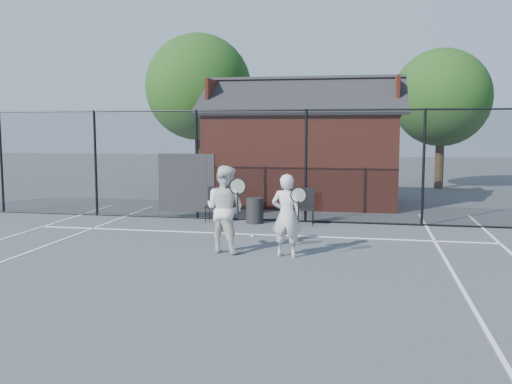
% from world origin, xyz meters
% --- Properties ---
extents(ground, '(80.00, 80.00, 0.00)m').
position_xyz_m(ground, '(0.00, 0.00, 0.00)').
color(ground, '#43484C').
rests_on(ground, ground).
extents(court_lines, '(11.02, 18.00, 0.01)m').
position_xyz_m(court_lines, '(0.00, -1.32, 0.01)').
color(court_lines, white).
rests_on(court_lines, ground).
extents(fence, '(22.04, 3.00, 3.00)m').
position_xyz_m(fence, '(-0.30, 5.00, 1.45)').
color(fence, black).
rests_on(fence, ground).
extents(clubhouse, '(6.50, 4.36, 4.19)m').
position_xyz_m(clubhouse, '(0.50, 9.00, 1.61)').
color(clubhouse, maroon).
rests_on(clubhouse, ground).
extents(tree_left, '(4.48, 4.48, 6.44)m').
position_xyz_m(tree_left, '(-4.50, 13.50, 4.19)').
color(tree_left, '#312013').
rests_on(tree_left, ground).
extents(tree_right, '(3.97, 3.97, 5.70)m').
position_xyz_m(tree_right, '(5.50, 14.50, 3.71)').
color(tree_right, '#312013').
rests_on(tree_right, ground).
extents(player_front, '(0.75, 0.57, 1.63)m').
position_xyz_m(player_front, '(1.08, 0.87, 0.82)').
color(player_front, silver).
rests_on(player_front, ground).
extents(player_back, '(1.04, 0.92, 1.76)m').
position_xyz_m(player_back, '(-0.21, 1.06, 0.88)').
color(player_back, white).
rests_on(player_back, ground).
extents(chair_left, '(0.45, 0.46, 0.90)m').
position_xyz_m(chair_left, '(-1.42, 4.60, 0.45)').
color(chair_left, black).
rests_on(chair_left, ground).
extents(chair_right, '(0.47, 0.49, 0.93)m').
position_xyz_m(chair_right, '(1.05, 4.60, 0.46)').
color(chair_right, black).
rests_on(chair_right, ground).
extents(waste_bin, '(0.56, 0.56, 0.67)m').
position_xyz_m(waste_bin, '(-0.30, 4.60, 0.34)').
color(waste_bin, black).
rests_on(waste_bin, ground).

